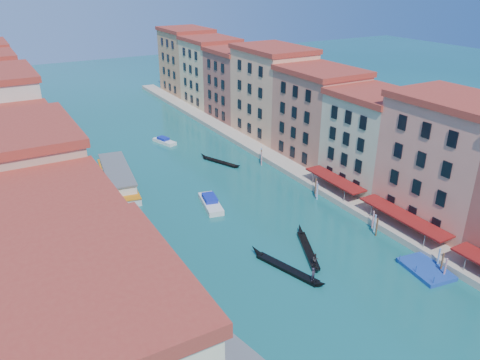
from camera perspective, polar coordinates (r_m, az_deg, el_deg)
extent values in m
cube|color=maroon|center=(30.79, -19.39, -11.99)|extent=(12.80, 16.40, 1.00)
cube|color=tan|center=(49.18, -21.55, -11.79)|extent=(12.00, 15.00, 17.00)
cube|color=maroon|center=(44.80, -23.27, -2.34)|extent=(12.80, 15.40, 1.00)
cube|color=tan|center=(62.65, -24.18, -3.19)|extent=(12.00, 17.00, 19.00)
cube|color=maroon|center=(59.13, -25.80, 5.48)|extent=(12.80, 17.40, 1.00)
cube|color=tan|center=(77.40, -25.48, 0.63)|extent=(12.00, 14.00, 16.50)
cube|color=maroon|center=(74.73, -26.67, 6.80)|extent=(12.80, 14.40, 1.00)
cube|color=beige|center=(92.01, -26.74, 5.05)|extent=(12.00, 18.00, 20.00)
cube|color=#CF755F|center=(76.33, 23.93, 1.62)|extent=(12.00, 17.00, 19.00)
cube|color=maroon|center=(73.47, 25.23, 8.84)|extent=(12.80, 17.40, 1.00)
cube|color=tan|center=(86.00, 15.74, 4.33)|extent=(12.00, 14.00, 16.50)
cube|color=maroon|center=(83.60, 16.41, 9.98)|extent=(12.80, 14.40, 1.00)
cube|color=#B36750|center=(96.27, 9.54, 7.45)|extent=(12.00, 16.00, 18.00)
cube|color=maroon|center=(94.06, 9.94, 13.00)|extent=(12.80, 16.40, 1.00)
cube|color=tan|center=(109.21, 3.95, 10.23)|extent=(12.00, 18.00, 20.00)
cube|color=maroon|center=(107.20, 4.11, 15.69)|extent=(12.80, 18.40, 1.00)
cube|color=#945042|center=(123.19, -0.37, 11.28)|extent=(12.00, 15.00, 17.50)
cube|color=maroon|center=(121.49, -0.38, 15.54)|extent=(12.80, 15.40, 1.00)
cube|color=tan|center=(136.52, -3.65, 12.71)|extent=(12.00, 16.00, 18.50)
cube|color=maroon|center=(134.95, -3.76, 16.77)|extent=(12.80, 16.40, 1.00)
cube|color=#B87C53|center=(151.16, -6.52, 13.90)|extent=(12.00, 17.00, 19.50)
cube|color=maroon|center=(149.73, -6.71, 17.76)|extent=(12.80, 17.40, 1.00)
cube|color=#ABA08A|center=(102.99, 1.91, 3.89)|extent=(4.00, 140.00, 1.00)
cylinder|color=#5E5E61|center=(67.14, 25.64, -9.49)|extent=(0.12, 0.12, 3.00)
cube|color=maroon|center=(73.17, 19.35, -4.19)|extent=(3.20, 15.30, 0.25)
cylinder|color=#5E5E61|center=(70.17, 21.48, -7.21)|extent=(0.12, 0.12, 3.00)
cylinder|color=#5E5E61|center=(75.86, 15.66, -3.93)|extent=(0.12, 0.12, 3.00)
cube|color=maroon|center=(82.80, 11.49, 0.09)|extent=(3.20, 12.60, 0.25)
cylinder|color=#5E5E61|center=(79.76, 12.58, -2.16)|extent=(0.12, 0.12, 3.00)
cylinder|color=#5E5E61|center=(85.48, 8.88, -0.03)|extent=(0.12, 0.12, 3.00)
cylinder|color=brown|center=(66.02, 23.73, -9.91)|extent=(0.24, 0.24, 3.20)
cylinder|color=brown|center=(66.91, 23.37, -9.36)|extent=(0.24, 0.24, 3.20)
cylinder|color=brown|center=(67.81, 23.03, -8.83)|extent=(0.24, 0.24, 3.20)
cylinder|color=brown|center=(72.30, 16.32, -5.65)|extent=(0.24, 0.24, 3.20)
cylinder|color=brown|center=(73.28, 16.10, -5.20)|extent=(0.24, 0.24, 3.20)
cylinder|color=brown|center=(74.27, 15.89, -4.77)|extent=(0.24, 0.24, 3.20)
cylinder|color=brown|center=(81.28, 9.40, -1.53)|extent=(0.24, 0.24, 3.20)
cylinder|color=brown|center=(82.32, 9.30, -1.18)|extent=(0.24, 0.24, 3.20)
cylinder|color=brown|center=(83.37, 9.20, -0.84)|extent=(0.24, 0.24, 3.20)
cylinder|color=brown|center=(94.63, 2.64, 2.54)|extent=(0.24, 0.24, 3.20)
cylinder|color=brown|center=(95.72, 2.62, 2.79)|extent=(0.24, 0.24, 3.20)
cylinder|color=brown|center=(96.81, 2.61, 3.04)|extent=(0.24, 0.24, 3.20)
cube|color=silver|center=(50.35, -3.00, -20.65)|extent=(7.51, 18.47, 1.08)
cube|color=silver|center=(49.53, -3.03, -19.68)|extent=(6.36, 14.85, 1.44)
cube|color=#5E5E61|center=(48.95, -3.06, -18.96)|extent=(6.72, 15.34, 0.23)
cube|color=orange|center=(50.00, -3.02, -20.24)|extent=(7.56, 18.48, 0.23)
cube|color=silver|center=(89.29, -14.67, -0.08)|extent=(7.58, 21.63, 1.27)
cube|color=silver|center=(88.75, -14.76, 0.73)|extent=(6.48, 17.36, 1.69)
cube|color=#5E5E61|center=(88.37, -14.83, 1.33)|extent=(6.87, 17.93, 0.26)
cube|color=orange|center=(89.06, -14.71, 0.26)|extent=(7.63, 21.64, 0.26)
cube|color=black|center=(62.81, 5.74, -10.73)|extent=(3.97, 9.62, 0.48)
cone|color=black|center=(65.39, 2.00, -8.63)|extent=(1.56, 2.35, 1.81)
cone|color=black|center=(60.19, 9.89, -12.39)|extent=(1.45, 2.00, 1.59)
imported|color=#29202D|center=(60.27, 8.92, -11.30)|extent=(0.78, 0.62, 1.86)
cube|color=black|center=(66.92, 8.28, -8.49)|extent=(4.90, 9.04, 0.47)
cone|color=black|center=(71.04, 7.34, -5.98)|extent=(1.72, 2.30, 1.75)
cone|color=black|center=(62.56, 9.40, -10.80)|extent=(1.57, 1.97, 1.54)
imported|color=#2B2425|center=(63.12, 9.16, -9.57)|extent=(1.08, 0.98, 1.80)
cube|color=black|center=(96.16, -2.44, 2.20)|extent=(4.20, 8.08, 0.42)
cone|color=black|center=(98.86, -4.51, 2.99)|extent=(1.50, 2.04, 1.56)
cone|color=black|center=(93.38, -0.24, 1.71)|extent=(1.37, 1.74, 1.37)
cube|color=silver|center=(78.43, -3.59, -2.91)|extent=(4.05, 8.26, 0.91)
cube|color=#13249C|center=(78.57, -3.71, -2.22)|extent=(2.68, 3.74, 0.79)
cube|color=silver|center=(108.88, -9.18, 4.65)|extent=(3.82, 6.64, 0.72)
cube|color=#13249C|center=(109.02, -9.35, 5.01)|extent=(2.38, 3.08, 0.63)
cube|color=#1A3E95|center=(67.01, 21.72, -10.05)|extent=(5.31, 7.19, 0.55)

